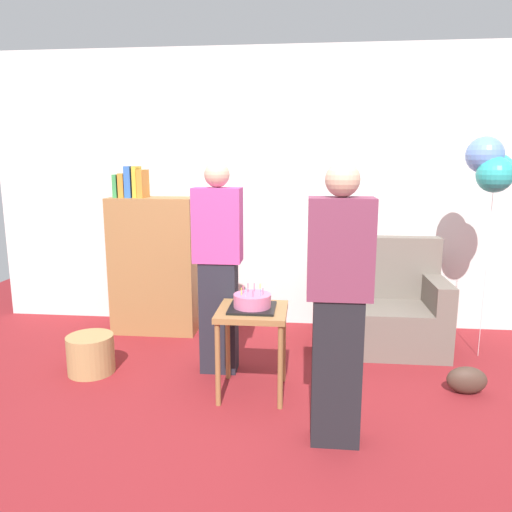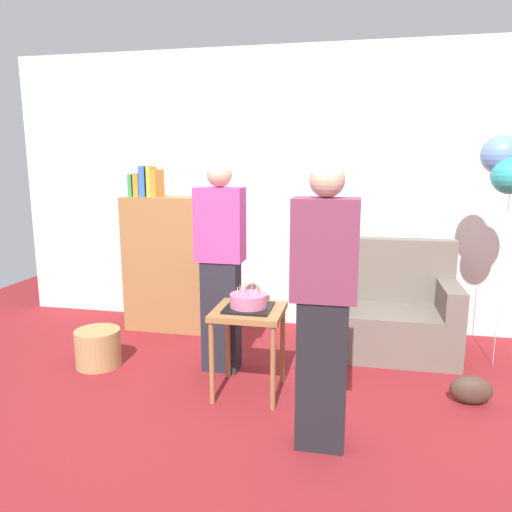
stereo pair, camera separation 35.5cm
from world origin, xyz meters
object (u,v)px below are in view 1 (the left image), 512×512
couch (379,309)px  handbag (467,380)px  person_blowing_candles (218,268)px  balloon_bunch (492,167)px  birthday_cake (252,302)px  side_table (252,322)px  person_holding_cake (338,305)px  bookshelf (154,263)px  wicker_basket (91,354)px

couch → handbag: bearing=-60.2°
person_blowing_candles → balloon_bunch: 2.30m
birthday_cake → balloon_bunch: size_ratio=0.18×
side_table → person_blowing_candles: person_blowing_candles is taller
couch → balloon_bunch: bearing=-12.1°
couch → person_holding_cake: (-0.47, -1.57, 0.49)m
side_table → handbag: 1.59m
couch → bookshelf: (-2.10, 0.18, 0.33)m
side_table → handbag: side_table is taller
couch → handbag: size_ratio=3.93×
birthday_cake → handbag: (1.52, 0.14, -0.57)m
bookshelf → birthday_cake: (1.08, -1.20, -0.00)m
bookshelf → handbag: 2.87m
birthday_cake → person_holding_cake: person_holding_cake is taller
side_table → person_holding_cake: bearing=-45.1°
side_table → balloon_bunch: size_ratio=0.34×
bookshelf → wicker_basket: size_ratio=4.41×
person_holding_cake → wicker_basket: size_ratio=4.53×
couch → side_table: (-1.02, -1.02, 0.19)m
couch → person_holding_cake: 1.71m
bookshelf → balloon_bunch: (2.89, -0.35, 0.92)m
couch → wicker_basket: (-2.32, -0.81, -0.19)m
birthday_cake → bookshelf: bearing=132.1°
couch → birthday_cake: 1.48m
bookshelf → birthday_cake: size_ratio=4.96×
couch → person_blowing_candles: person_blowing_candles is taller
person_holding_cake → person_blowing_candles: bearing=-30.8°
bookshelf → side_table: 1.62m
side_table → birthday_cake: birthday_cake is taller
person_blowing_candles → handbag: person_blowing_candles is taller
side_table → birthday_cake: (-0.00, 0.00, 0.15)m
birthday_cake → balloon_bunch: (1.81, 0.85, 0.92)m
bookshelf → wicker_basket: (-0.21, -0.99, -0.52)m
bookshelf → side_table: bookshelf is taller
wicker_basket → handbag: bearing=-1.3°
couch → person_holding_cake: bearing=-106.6°
side_table → person_holding_cake: 0.84m
side_table → wicker_basket: 1.37m
couch → handbag: 1.04m
person_blowing_candles → person_holding_cake: same height
birthday_cake → wicker_basket: birthday_cake is taller
side_table → wicker_basket: bearing=171.0°
person_blowing_candles → balloon_bunch: size_ratio=0.89×
side_table → wicker_basket: side_table is taller
person_holding_cake → handbag: person_holding_cake is taller
bookshelf → birthday_cake: bookshelf is taller
wicker_basket → handbag: (2.82, -0.07, -0.05)m
bookshelf → balloon_bunch: size_ratio=0.87×
couch → wicker_basket: couch is taller
side_table → balloon_bunch: bearing=25.1°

